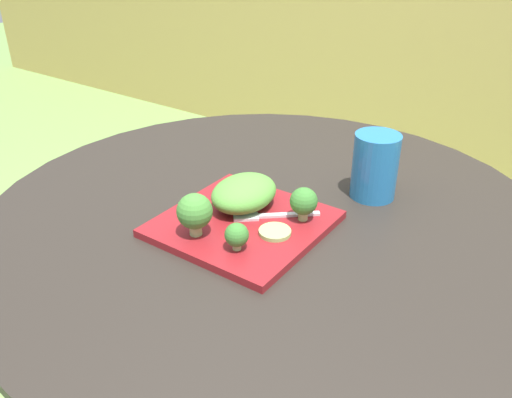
% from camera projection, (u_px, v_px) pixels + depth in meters
% --- Properties ---
extents(bamboo_fence, '(8.00, 0.08, 1.38)m').
position_uv_depth(bamboo_fence, '(506.00, 46.00, 2.38)').
color(bamboo_fence, tan).
rests_on(bamboo_fence, ground_plane).
extents(patio_table, '(1.05, 1.05, 0.74)m').
position_uv_depth(patio_table, '(266.00, 302.00, 1.09)').
color(patio_table, '#28231E').
rests_on(patio_table, ground_plane).
extents(salad_plate, '(0.27, 0.27, 0.01)m').
position_uv_depth(salad_plate, '(244.00, 224.00, 0.93)').
color(salad_plate, maroon).
rests_on(salad_plate, patio_table).
extents(drinking_glass, '(0.09, 0.09, 0.13)m').
position_uv_depth(drinking_glass, '(375.00, 169.00, 1.01)').
color(drinking_glass, '#236BA8').
rests_on(drinking_glass, patio_table).
extents(fork, '(0.13, 0.11, 0.00)m').
position_uv_depth(fork, '(268.00, 216.00, 0.93)').
color(fork, silver).
rests_on(fork, salad_plate).
extents(lettuce_mound, '(0.11, 0.14, 0.06)m').
position_uv_depth(lettuce_mound, '(244.00, 193.00, 0.95)').
color(lettuce_mound, '#519338').
rests_on(lettuce_mound, salad_plate).
extents(broccoli_floret_0, '(0.05, 0.05, 0.06)m').
position_uv_depth(broccoli_floret_0, '(304.00, 202.00, 0.91)').
color(broccoli_floret_0, '#99B770').
rests_on(broccoli_floret_0, salad_plate).
extents(broccoli_floret_1, '(0.06, 0.06, 0.07)m').
position_uv_depth(broccoli_floret_1, '(195.00, 212.00, 0.86)').
color(broccoli_floret_1, '#99B770').
rests_on(broccoli_floret_1, salad_plate).
extents(broccoli_floret_2, '(0.04, 0.04, 0.05)m').
position_uv_depth(broccoli_floret_2, '(237.00, 235.00, 0.83)').
color(broccoli_floret_2, '#99B770').
rests_on(broccoli_floret_2, salad_plate).
extents(cucumber_slice_0, '(0.05, 0.05, 0.01)m').
position_uv_depth(cucumber_slice_0, '(275.00, 232.00, 0.88)').
color(cucumber_slice_0, '#8EB766').
rests_on(cucumber_slice_0, salad_plate).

